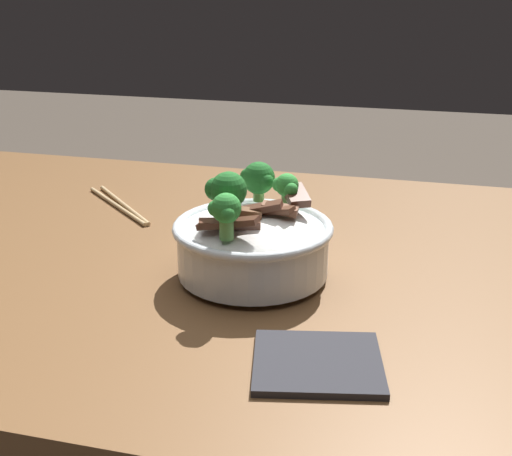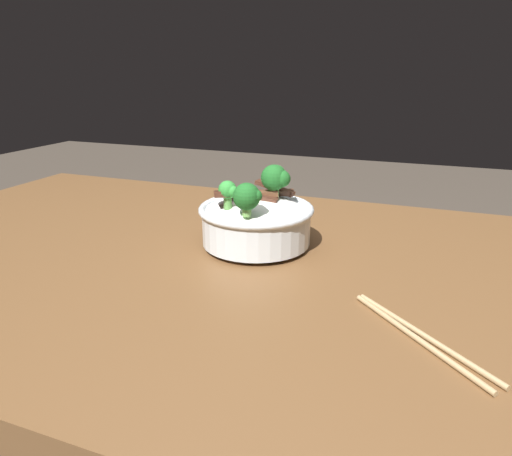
# 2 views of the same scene
# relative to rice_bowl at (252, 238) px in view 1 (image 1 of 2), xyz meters

# --- Properties ---
(dining_table) EXTENTS (1.59, 0.86, 0.76)m
(dining_table) POSITION_rel_rice_bowl_xyz_m (-0.00, -0.06, -0.16)
(dining_table) COLOR brown
(dining_table) RESTS_ON ground
(rice_bowl) EXTENTS (0.21, 0.21, 0.15)m
(rice_bowl) POSITION_rel_rice_bowl_xyz_m (0.00, 0.00, 0.00)
(rice_bowl) COLOR silver
(rice_bowl) RESTS_ON dining_table
(chopsticks_pair) EXTENTS (0.18, 0.17, 0.01)m
(chopsticks_pair) POSITION_rel_rice_bowl_xyz_m (0.29, -0.22, -0.05)
(chopsticks_pair) COLOR tan
(chopsticks_pair) RESTS_ON dining_table
(folded_napkin) EXTENTS (0.15, 0.14, 0.01)m
(folded_napkin) POSITION_rel_rice_bowl_xyz_m (-0.12, 0.19, -0.05)
(folded_napkin) COLOR #28282D
(folded_napkin) RESTS_ON dining_table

